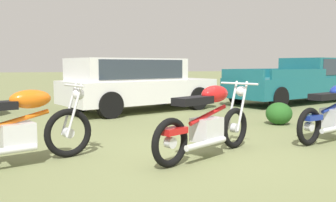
{
  "coord_description": "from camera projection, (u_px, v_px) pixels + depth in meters",
  "views": [
    {
      "loc": [
        -1.88,
        -4.75,
        1.27
      ],
      "look_at": [
        -0.29,
        0.59,
        0.71
      ],
      "focal_mm": 39.13,
      "sensor_mm": 36.0,
      "label": 1
    }
  ],
  "objects": [
    {
      "name": "ground_plane",
      "position": [
        200.0,
        154.0,
        5.19
      ],
      "size": [
        120.0,
        120.0,
        0.0
      ],
      "primitive_type": "plane",
      "color": "olive"
    },
    {
      "name": "motorcycle_orange",
      "position": [
        17.0,
        127.0,
        4.57
      ],
      "size": [
        1.94,
        1.01,
        1.02
      ],
      "rotation": [
        0.0,
        0.0,
        0.37
      ],
      "color": "black",
      "rests_on": "ground"
    },
    {
      "name": "motorcycle_red",
      "position": [
        207.0,
        121.0,
        5.02
      ],
      "size": [
        1.82,
        1.25,
        1.02
      ],
      "rotation": [
        0.0,
        0.0,
        0.53
      ],
      "color": "black",
      "rests_on": "ground"
    },
    {
      "name": "motorcycle_blue",
      "position": [
        334.0,
        112.0,
        6.12
      ],
      "size": [
        1.9,
        0.97,
        1.02
      ],
      "rotation": [
        0.0,
        0.0,
        0.35
      ],
      "color": "black",
      "rests_on": "ground"
    },
    {
      "name": "car_white",
      "position": [
        133.0,
        81.0,
        9.93
      ],
      "size": [
        4.53,
        3.16,
        1.43
      ],
      "rotation": [
        0.0,
        0.0,
        0.36
      ],
      "color": "silver",
      "rests_on": "ground"
    },
    {
      "name": "pickup_truck_teal",
      "position": [
        301.0,
        80.0,
        12.28
      ],
      "size": [
        5.49,
        3.3,
        1.49
      ],
      "rotation": [
        0.0,
        0.0,
        0.32
      ],
      "color": "#19606B",
      "rests_on": "ground"
    },
    {
      "name": "shrub_low",
      "position": [
        279.0,
        114.0,
        7.74
      ],
      "size": [
        0.55,
        0.55,
        0.47
      ],
      "color": "#23581E",
      "rests_on": "ground"
    }
  ]
}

